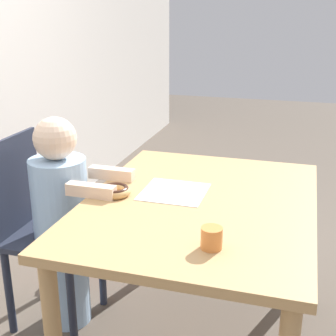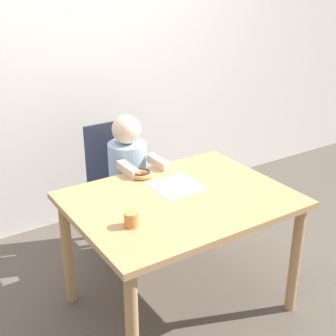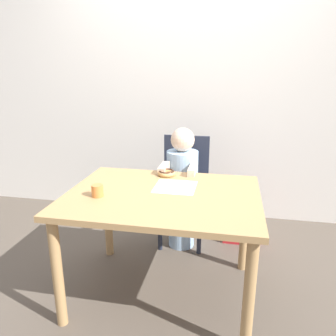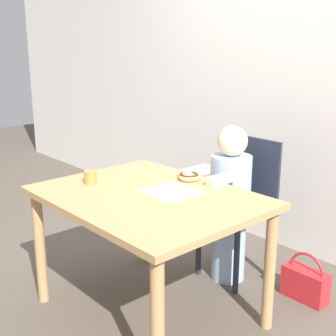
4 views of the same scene
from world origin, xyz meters
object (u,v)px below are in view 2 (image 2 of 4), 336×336
Objects in this scene: chair at (121,187)px; child_figure at (129,187)px; cup at (131,219)px; handbag at (176,213)px; donut at (141,174)px.

child_figure is at bearing -90.00° from chair.
child_figure is (0.00, -0.11, 0.04)m from chair.
chair is at bearing 65.90° from cup.
child_figure is 0.64m from handbag.
chair reaches higher than donut.
chair is 0.49m from donut.
chair is at bearing 80.62° from donut.
cup is at bearing -117.24° from child_figure.
donut is at bearing -141.19° from handbag.
child_figure is at bearing 62.76° from cup.
cup is (-0.39, -0.86, 0.28)m from chair.
donut is 0.93m from handbag.
cup is at bearing -124.74° from donut.
cup reaches higher than handbag.
donut is 1.78× the size of cup.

